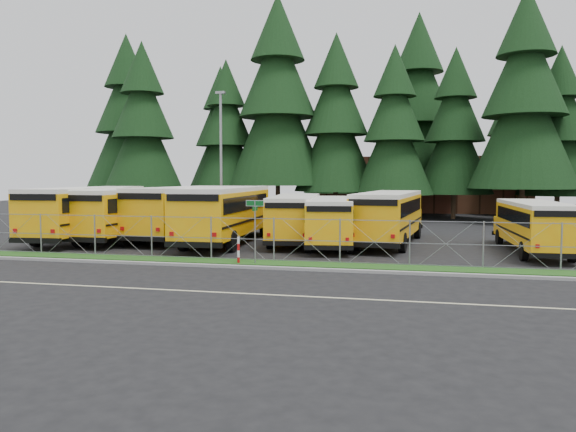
# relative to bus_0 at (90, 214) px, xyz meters

# --- Properties ---
(ground) EXTENTS (120.00, 120.00, 0.00)m
(ground) POSITION_rel_bus_0_xyz_m (13.95, -4.90, -1.60)
(ground) COLOR black
(ground) RESTS_ON ground
(curb) EXTENTS (50.00, 0.25, 0.12)m
(curb) POSITION_rel_bus_0_xyz_m (13.95, -8.00, -1.54)
(curb) COLOR gray
(curb) RESTS_ON ground
(grass_verge) EXTENTS (50.00, 1.40, 0.06)m
(grass_verge) POSITION_rel_bus_0_xyz_m (13.95, -6.60, -1.57)
(grass_verge) COLOR #1C4A15
(grass_verge) RESTS_ON ground
(road_lane_line) EXTENTS (50.00, 0.12, 0.01)m
(road_lane_line) POSITION_rel_bus_0_xyz_m (13.95, -12.90, -1.59)
(road_lane_line) COLOR beige
(road_lane_line) RESTS_ON ground
(chainlink_fence) EXTENTS (44.00, 0.10, 2.00)m
(chainlink_fence) POSITION_rel_bus_0_xyz_m (13.95, -5.90, -0.60)
(chainlink_fence) COLOR gray
(chainlink_fence) RESTS_ON ground
(brick_building) EXTENTS (22.00, 10.00, 6.00)m
(brick_building) POSITION_rel_bus_0_xyz_m (19.95, 35.10, 1.40)
(brick_building) COLOR brown
(brick_building) RESTS_ON ground
(bus_0) EXTENTS (3.60, 12.36, 3.20)m
(bus_0) POSITION_rel_bus_0_xyz_m (0.00, 0.00, 0.00)
(bus_0) COLOR #FFA308
(bus_0) RESTS_ON ground
(bus_1) EXTENTS (3.25, 12.01, 3.12)m
(bus_1) POSITION_rel_bus_0_xyz_m (2.58, 0.88, -0.04)
(bus_1) COLOR #FFA308
(bus_1) RESTS_ON ground
(bus_2) EXTENTS (3.61, 12.42, 3.22)m
(bus_2) POSITION_rel_bus_0_xyz_m (5.45, 2.08, 0.01)
(bus_2) COLOR #FFA308
(bus_2) RESTS_ON ground
(bus_3) EXTENTS (3.48, 12.51, 3.25)m
(bus_3) POSITION_rel_bus_0_xyz_m (8.63, 0.17, 0.02)
(bus_3) COLOR #FFA308
(bus_3) RESTS_ON ground
(bus_4) EXTENTS (3.69, 10.70, 2.75)m
(bus_4) POSITION_rel_bus_0_xyz_m (12.35, 1.55, -0.23)
(bus_4) COLOR #FFA308
(bus_4) RESTS_ON ground
(bus_5) EXTENTS (3.76, 10.37, 2.66)m
(bus_5) POSITION_rel_bus_0_xyz_m (14.57, 0.27, -0.27)
(bus_5) COLOR #FFA308
(bus_5) RESTS_ON ground
(bus_6) EXTENTS (3.91, 11.57, 2.97)m
(bus_6) POSITION_rel_bus_0_xyz_m (17.75, 1.84, -0.11)
(bus_6) COLOR #FFA308
(bus_6) RESTS_ON ground
(bus_east) EXTENTS (2.69, 9.98, 2.60)m
(bus_east) POSITION_rel_bus_0_xyz_m (24.93, -0.32, -0.30)
(bus_east) COLOR #FFA308
(bus_east) RESTS_ON ground
(street_sign) EXTENTS (0.84, 0.55, 2.81)m
(street_sign) POSITION_rel_bus_0_xyz_m (12.34, -6.83, 0.43)
(street_sign) COLOR gray
(street_sign) RESTS_ON ground
(striped_bollard) EXTENTS (0.11, 0.11, 1.20)m
(striped_bollard) POSITION_rel_bus_0_xyz_m (11.60, -6.93, -1.00)
(striped_bollard) COLOR #B20C0C
(striped_bollard) RESTS_ON ground
(light_standard) EXTENTS (0.70, 0.35, 10.14)m
(light_standard) POSITION_rel_bus_0_xyz_m (4.98, 9.54, 3.90)
(light_standard) COLOR gray
(light_standard) RESTS_ON ground
(conifer_0) EXTENTS (8.35, 8.35, 18.47)m
(conifer_0) POSITION_rel_bus_0_xyz_m (-9.92, 22.93, 7.63)
(conifer_0) COLOR black
(conifer_0) RESTS_ON ground
(conifer_1) EXTENTS (7.45, 7.45, 16.48)m
(conifer_1) POSITION_rel_bus_0_xyz_m (-5.90, 18.45, 6.64)
(conifer_1) COLOR black
(conifer_1) RESTS_ON ground
(conifer_2) EXTENTS (6.79, 6.79, 15.01)m
(conifer_2) POSITION_rel_bus_0_xyz_m (1.41, 21.16, 5.90)
(conifer_2) COLOR black
(conifer_2) RESTS_ON ground
(conifer_3) EXTENTS (9.38, 9.38, 20.75)m
(conifer_3) POSITION_rel_bus_0_xyz_m (6.51, 21.03, 8.78)
(conifer_3) COLOR black
(conifer_3) RESTS_ON ground
(conifer_4) EXTENTS (7.69, 7.69, 17.01)m
(conifer_4) POSITION_rel_bus_0_xyz_m (11.93, 21.50, 6.90)
(conifer_4) COLOR black
(conifer_4) RESTS_ON ground
(conifer_5) EXTENTS (6.96, 6.96, 15.38)m
(conifer_5) POSITION_rel_bus_0_xyz_m (17.26, 20.18, 6.09)
(conifer_5) COLOR black
(conifer_5) RESTS_ON ground
(conifer_6) EXTENTS (7.00, 7.00, 15.48)m
(conifer_6) POSITION_rel_bus_0_xyz_m (22.55, 22.83, 6.14)
(conifer_6) COLOR black
(conifer_6) RESTS_ON ground
(conifer_7) EXTENTS (8.79, 8.79, 19.43)m
(conifer_7) POSITION_rel_bus_0_xyz_m (27.80, 19.35, 8.12)
(conifer_7) COLOR black
(conifer_7) RESTS_ON ground
(conifer_8) EXTENTS (6.80, 6.80, 15.04)m
(conifer_8) POSITION_rel_bus_0_xyz_m (31.15, 22.18, 5.92)
(conifer_8) COLOR black
(conifer_8) RESTS_ON ground
(conifer_10) EXTENTS (7.29, 7.29, 16.12)m
(conifer_10) POSITION_rel_bus_0_xyz_m (-2.19, 29.72, 6.46)
(conifer_10) COLOR black
(conifer_10) RESTS_ON ground
(conifer_11) EXTENTS (6.37, 6.37, 14.08)m
(conifer_11) POSITION_rel_bus_0_xyz_m (10.33, 30.65, 5.44)
(conifer_11) COLOR black
(conifer_11) RESTS_ON ground
(conifer_12) EXTENTS (9.17, 9.17, 20.27)m
(conifer_12) POSITION_rel_bus_0_xyz_m (19.30, 28.26, 8.53)
(conifer_12) COLOR black
(conifer_12) RESTS_ON ground
(conifer_13) EXTENTS (7.97, 7.97, 17.64)m
(conifer_13) POSITION_rel_bus_0_xyz_m (29.21, 29.89, 7.22)
(conifer_13) COLOR black
(conifer_13) RESTS_ON ground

